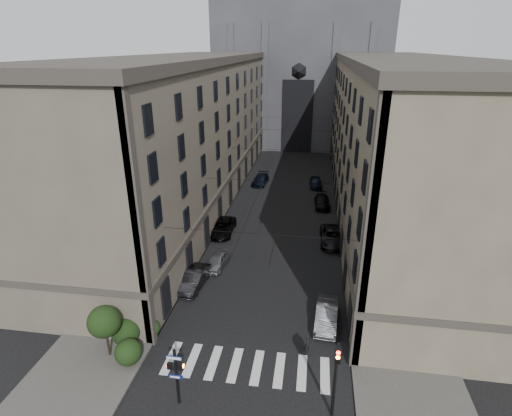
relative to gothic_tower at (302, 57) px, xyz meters
The scene contains 19 objects.
sidewalk_left 44.07m from the gothic_tower, 105.08° to the right, with size 7.00×80.00×0.15m, color #383533.
sidewalk_right 44.07m from the gothic_tower, 74.92° to the right, with size 7.00×80.00×0.15m, color #383533.
zebra_crossing 72.18m from the gothic_tower, 90.00° to the right, with size 11.00×3.20×0.01m, color beige.
building_left 42.07m from the gothic_tower, 109.04° to the right, with size 13.60×60.60×18.85m.
building_right 42.07m from the gothic_tower, 70.96° to the right, with size 13.60×60.60×18.85m.
gothic_tower is the anchor object (origin of this frame).
pedestrian_signal_left 75.15m from the gothic_tower, 92.74° to the right, with size 1.02×0.38×4.00m.
traffic_light_right 74.67m from the gothic_tower, 85.62° to the right, with size 0.34×0.50×5.20m.
shrub_cluster 72.29m from the gothic_tower, 97.11° to the right, with size 3.90×4.40×3.90m.
tram_wires 40.72m from the gothic_tower, 90.00° to the right, with size 14.00×60.00×0.43m.
car_left_near 60.29m from the gothic_tower, 94.93° to the right, with size 1.62×4.03×1.37m, color slate.
car_left_midnear 63.84m from the gothic_tower, 95.78° to the right, with size 1.66×4.77×1.57m, color black.
car_left_midfar 53.32m from the gothic_tower, 97.05° to the right, with size 2.52×5.46×1.52m, color black.
car_left_far 36.55m from the gothic_tower, 97.65° to the right, with size 2.01×4.94×1.43m, color black.
car_right_near 67.05m from the gothic_tower, 85.25° to the right, with size 1.64×4.70×1.55m, color slate.
car_right_midnear 53.85m from the gothic_tower, 83.03° to the right, with size 2.58×5.59×1.55m, color black.
car_right_midfar 43.97m from the gothic_tower, 82.70° to the right, with size 1.96×4.82×1.40m, color black.
car_right_far 36.61m from the gothic_tower, 82.55° to the right, with size 1.76×4.37×1.49m, color black.
pedestrian 70.36m from the gothic_tower, 86.62° to the right, with size 0.58×0.38×1.58m, color black.
Camera 1 is at (3.75, -15.49, 20.01)m, focal length 28.00 mm.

